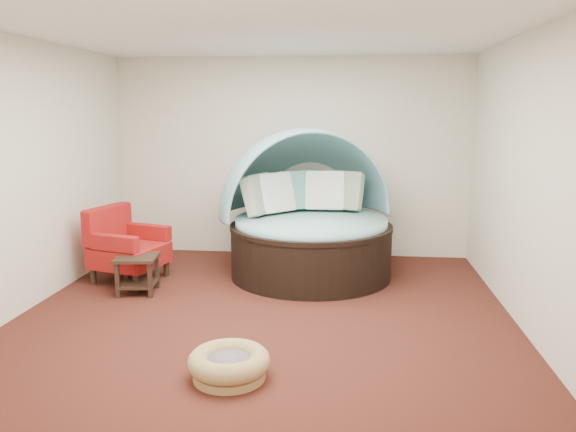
# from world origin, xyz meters

# --- Properties ---
(floor) EXTENTS (5.00, 5.00, 0.00)m
(floor) POSITION_xyz_m (0.00, 0.00, 0.00)
(floor) COLOR #431A13
(floor) RESTS_ON ground
(wall_back) EXTENTS (5.00, 0.00, 5.00)m
(wall_back) POSITION_xyz_m (0.00, 2.50, 1.40)
(wall_back) COLOR beige
(wall_back) RESTS_ON floor
(wall_front) EXTENTS (5.00, 0.00, 5.00)m
(wall_front) POSITION_xyz_m (0.00, -2.50, 1.40)
(wall_front) COLOR beige
(wall_front) RESTS_ON floor
(wall_left) EXTENTS (0.00, 5.00, 5.00)m
(wall_left) POSITION_xyz_m (-2.50, 0.00, 1.40)
(wall_left) COLOR beige
(wall_left) RESTS_ON floor
(wall_right) EXTENTS (0.00, 5.00, 5.00)m
(wall_right) POSITION_xyz_m (2.50, 0.00, 1.40)
(wall_right) COLOR beige
(wall_right) RESTS_ON floor
(ceiling) EXTENTS (5.00, 5.00, 0.00)m
(ceiling) POSITION_xyz_m (0.00, 0.00, 2.80)
(ceiling) COLOR white
(ceiling) RESTS_ON wall_back
(canopy_daybed) EXTENTS (2.70, 2.67, 1.86)m
(canopy_daybed) POSITION_xyz_m (0.32, 1.51, 0.86)
(canopy_daybed) COLOR black
(canopy_daybed) RESTS_ON floor
(pet_basket) EXTENTS (0.84, 0.84, 0.22)m
(pet_basket) POSITION_xyz_m (-0.07, -1.44, 0.12)
(pet_basket) COLOR olive
(pet_basket) RESTS_ON floor
(red_armchair) EXTENTS (0.95, 0.95, 0.91)m
(red_armchair) POSITION_xyz_m (-1.88, 0.98, 0.42)
(red_armchair) COLOR black
(red_armchair) RESTS_ON floor
(side_table) EXTENTS (0.51, 0.51, 0.43)m
(side_table) POSITION_xyz_m (-1.55, 0.50, 0.28)
(side_table) COLOR black
(side_table) RESTS_ON floor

